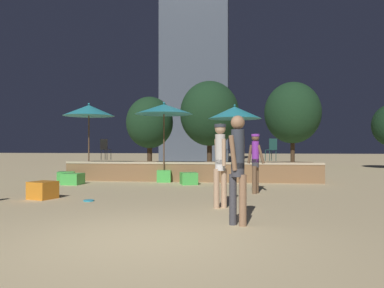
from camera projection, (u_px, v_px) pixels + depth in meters
The scene contains 21 objects.
ground_plane at pixel (141, 241), 5.40m from camera, with size 120.00×120.00×0.00m, color #D1B784.
wooden_deck at pixel (194, 171), 15.28m from camera, with size 9.81×2.53×0.75m.
patio_umbrella_0 at pixel (164, 109), 14.11m from camera, with size 2.20×2.20×3.02m.
patio_umbrella_1 at pixel (235, 113), 14.04m from camera, with size 2.00×2.00×2.93m.
patio_umbrella_2 at pixel (89, 111), 14.78m from camera, with size 2.00×2.00×3.06m.
cube_seat_0 at pixel (73, 179), 13.22m from camera, with size 0.66×0.66×0.39m.
cube_seat_1 at pixel (164, 176), 14.12m from camera, with size 0.55×0.55×0.45m.
cube_seat_2 at pixel (66, 177), 14.10m from camera, with size 0.75×0.75×0.39m.
cube_seat_3 at pixel (43, 190), 9.66m from camera, with size 0.72×0.72×0.45m.
cube_seat_4 at pixel (189, 178), 13.23m from camera, with size 0.71×0.71×0.42m.
person_0 at pixel (238, 164), 6.44m from camera, with size 0.31×0.51×1.89m.
person_1 at pixel (220, 159), 8.25m from camera, with size 0.30×0.45×1.86m.
person_2 at pixel (255, 160), 10.73m from camera, with size 0.52×0.29×1.72m.
bistro_chair_0 at pixel (105, 147), 16.20m from camera, with size 0.42×0.42×0.90m.
bistro_chair_1 at pixel (227, 147), 15.23m from camera, with size 0.40×0.40×0.90m.
bistro_chair_2 at pixel (272, 147), 14.97m from camera, with size 0.47×0.47×0.90m.
frisbee_disc at pixel (89, 200), 9.23m from camera, with size 0.26×0.26×0.03m.
background_tree_0 at pixel (293, 113), 25.29m from camera, with size 3.77×3.77×5.68m.
background_tree_2 at pixel (209, 114), 20.72m from camera, with size 3.26×3.26×4.95m.
background_tree_3 at pixel (150, 123), 21.23m from camera, with size 2.66×2.66×4.15m.
distant_building at pixel (195, 72), 31.02m from camera, with size 5.45×3.71×15.01m.
Camera 1 is at (1.40, -5.28, 1.38)m, focal length 35.00 mm.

